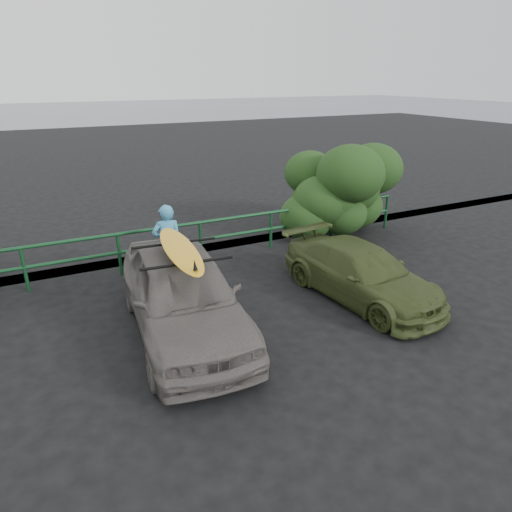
{
  "coord_description": "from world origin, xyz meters",
  "views": [
    {
      "loc": [
        -2.55,
        -5.25,
        4.39
      ],
      "look_at": [
        1.08,
        2.04,
        1.15
      ],
      "focal_mm": 32.0,
      "sensor_mm": 36.0,
      "label": 1
    }
  ],
  "objects_px": {
    "guardrail": "(162,247)",
    "man": "(168,244)",
    "surfboard": "(180,249)",
    "sedan": "(183,294)",
    "olive_vehicle": "(361,273)"
  },
  "relations": [
    {
      "from": "sedan",
      "to": "surfboard",
      "type": "bearing_deg",
      "value": 4.97
    },
    {
      "from": "guardrail",
      "to": "man",
      "type": "xyz_separation_m",
      "value": [
        -0.06,
        -0.84,
        0.38
      ]
    },
    {
      "from": "man",
      "to": "surfboard",
      "type": "height_order",
      "value": "man"
    },
    {
      "from": "olive_vehicle",
      "to": "guardrail",
      "type": "bearing_deg",
      "value": 126.85
    },
    {
      "from": "guardrail",
      "to": "surfboard",
      "type": "distance_m",
      "value": 3.38
    },
    {
      "from": "sedan",
      "to": "man",
      "type": "relative_size",
      "value": 2.52
    },
    {
      "from": "surfboard",
      "to": "sedan",
      "type": "bearing_deg",
      "value": -175.03
    },
    {
      "from": "guardrail",
      "to": "man",
      "type": "distance_m",
      "value": 0.92
    },
    {
      "from": "olive_vehicle",
      "to": "man",
      "type": "bearing_deg",
      "value": 135.27
    },
    {
      "from": "guardrail",
      "to": "olive_vehicle",
      "type": "height_order",
      "value": "olive_vehicle"
    },
    {
      "from": "olive_vehicle",
      "to": "man",
      "type": "xyz_separation_m",
      "value": [
        -3.34,
        2.62,
        0.34
      ]
    },
    {
      "from": "guardrail",
      "to": "sedan",
      "type": "bearing_deg",
      "value": -98.46
    },
    {
      "from": "man",
      "to": "guardrail",
      "type": "bearing_deg",
      "value": -84.15
    },
    {
      "from": "guardrail",
      "to": "olive_vehicle",
      "type": "xyz_separation_m",
      "value": [
        3.28,
        -3.45,
        0.04
      ]
    },
    {
      "from": "guardrail",
      "to": "man",
      "type": "bearing_deg",
      "value": -94.19
    }
  ]
}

